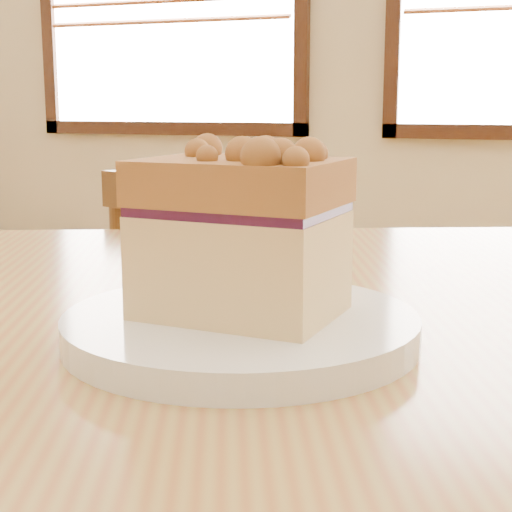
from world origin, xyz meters
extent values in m
cube|color=#391E0F|center=(-1.90, 3.97, 0.76)|extent=(1.76, 0.06, 0.08)
cube|color=#A35726|center=(-1.90, 3.94, 1.51)|extent=(1.56, 0.05, 0.03)
cube|color=#A35726|center=(-1.90, 3.94, 1.39)|extent=(1.56, 0.05, 0.03)
cube|color=#AD8C43|center=(-0.12, 0.06, 0.73)|extent=(1.38, 1.17, 0.04)
cube|color=#5A3518|center=(-0.11, 0.67, 0.40)|extent=(0.49, 0.49, 0.04)
cylinder|color=#5A3518|center=(-0.18, 0.87, 0.18)|extent=(0.03, 0.03, 0.38)
cylinder|color=#5A3518|center=(-0.04, 0.46, 0.60)|extent=(0.03, 0.03, 0.41)
cylinder|color=#5A3518|center=(-0.31, 0.58, 0.60)|extent=(0.03, 0.03, 0.41)
cube|color=#5A3518|center=(-0.17, 0.52, 0.79)|extent=(0.32, 0.17, 0.05)
cylinder|color=#5A3518|center=(-0.10, 0.48, 0.59)|extent=(0.02, 0.02, 0.35)
cylinder|color=#5A3518|center=(-0.17, 0.52, 0.59)|extent=(0.02, 0.02, 0.35)
cylinder|color=#5A3518|center=(-0.25, 0.55, 0.59)|extent=(0.02, 0.02, 0.35)
cylinder|color=white|center=(0.09, 0.04, 0.76)|extent=(0.24, 0.24, 0.02)
cylinder|color=white|center=(0.09, 0.04, 0.75)|extent=(0.16, 0.16, 0.01)
cube|color=#FFD790|center=(0.09, 0.04, 0.80)|extent=(0.13, 0.10, 0.07)
cube|color=#3D112F|center=(0.09, 0.04, 0.84)|extent=(0.13, 0.10, 0.01)
cube|color=#995B30|center=(0.09, 0.04, 0.86)|extent=(0.14, 0.11, 0.03)
sphere|color=#995B30|center=(0.11, 0.05, 0.88)|extent=(0.02, 0.02, 0.02)
sphere|color=#995B30|center=(0.14, 0.08, 0.88)|extent=(0.02, 0.02, 0.02)
sphere|color=#995B30|center=(0.13, 0.05, 0.88)|extent=(0.02, 0.02, 0.02)
sphere|color=#995B30|center=(0.11, 0.05, 0.88)|extent=(0.02, 0.02, 0.02)
sphere|color=#995B30|center=(0.13, 0.06, 0.88)|extent=(0.02, 0.02, 0.02)
sphere|color=#995B30|center=(0.05, 0.03, 0.88)|extent=(0.02, 0.02, 0.02)
sphere|color=#995B30|center=(0.09, 0.01, 0.88)|extent=(0.01, 0.01, 0.01)
sphere|color=#995B30|center=(0.12, 0.04, 0.88)|extent=(0.02, 0.02, 0.02)
sphere|color=#995B30|center=(0.14, 0.01, 0.88)|extent=(0.02, 0.02, 0.02)
sphere|color=#995B30|center=(0.06, 0.05, 0.88)|extent=(0.02, 0.02, 0.02)
sphere|color=#995B30|center=(0.05, 0.04, 0.88)|extent=(0.02, 0.02, 0.02)
sphere|color=#995B30|center=(0.05, 0.07, 0.88)|extent=(0.02, 0.02, 0.02)
sphere|color=#995B30|center=(0.05, 0.06, 0.88)|extent=(0.02, 0.02, 0.02)
sphere|color=#995B30|center=(0.05, 0.06, 0.88)|extent=(0.02, 0.02, 0.02)
sphere|color=#995B30|center=(0.07, 0.07, 0.88)|extent=(0.02, 0.02, 0.02)
sphere|color=#995B30|center=(0.05, 0.08, 0.88)|extent=(0.02, 0.02, 0.02)
sphere|color=#995B30|center=(0.02, 0.04, 0.84)|extent=(0.01, 0.01, 0.01)
sphere|color=#995B30|center=(0.02, 0.02, 0.85)|extent=(0.02, 0.02, 0.02)
sphere|color=#995B30|center=(0.03, 0.07, 0.86)|extent=(0.02, 0.02, 0.02)
camera|label=1|loc=(0.28, -0.44, 0.91)|focal=55.00mm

